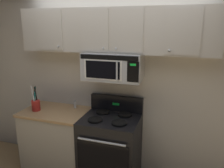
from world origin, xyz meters
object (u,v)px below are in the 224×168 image
Objects in this scene: salt_shaker at (75,104)px; utensil_crock_red at (36,104)px; stove_range at (111,147)px; over_range_microwave at (113,66)px.

utensil_crock_red is at bearing -152.56° from salt_shaker.
stove_range is 0.81m from salt_shaker.
utensil_crock_red is at bearing -170.50° from over_range_microwave.
over_range_microwave reaches higher than utensil_crock_red.
salt_shaker is at bearing 173.46° from over_range_microwave.
stove_range is at bearing -16.92° from salt_shaker.
stove_range reaches higher than salt_shaker.
stove_range is 3.03× the size of utensil_crock_red.
over_range_microwave is 2.06× the size of utensil_crock_red.
utensil_crock_red is (-1.11, -0.07, 0.53)m from stove_range.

